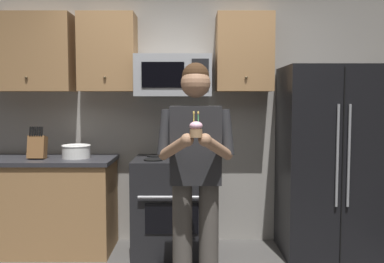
{
  "coord_description": "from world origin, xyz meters",
  "views": [
    {
      "loc": [
        0.03,
        -2.73,
        1.48
      ],
      "look_at": [
        0.03,
        0.43,
        1.25
      ],
      "focal_mm": 39.77,
      "sensor_mm": 36.0,
      "label": 1
    }
  ],
  "objects": [
    {
      "name": "person",
      "position": [
        0.06,
        0.42,
        1.0
      ],
      "size": [
        0.6,
        0.48,
        1.76
      ],
      "color": "#4C4742",
      "rests_on": "ground"
    },
    {
      "name": "bowl_large_white",
      "position": [
        -1.1,
        1.38,
        0.99
      ],
      "size": [
        0.28,
        0.28,
        0.13
      ],
      "color": "white",
      "rests_on": "counter_left"
    },
    {
      "name": "knife_block",
      "position": [
        -1.45,
        1.33,
        1.04
      ],
      "size": [
        0.16,
        0.15,
        0.32
      ],
      "color": "brown",
      "rests_on": "counter_left"
    },
    {
      "name": "wall_back",
      "position": [
        0.0,
        1.75,
        1.3
      ],
      "size": [
        4.4,
        0.1,
        2.6
      ],
      "primitive_type": "cube",
      "color": "gray",
      "rests_on": "ground"
    },
    {
      "name": "oven_range",
      "position": [
        -0.15,
        1.36,
        0.46
      ],
      "size": [
        0.76,
        0.7,
        0.93
      ],
      "color": "black",
      "rests_on": "ground"
    },
    {
      "name": "cabinet_row_upper",
      "position": [
        -0.72,
        1.53,
        1.95
      ],
      "size": [
        2.78,
        0.36,
        0.76
      ],
      "color": "#9E7247"
    },
    {
      "name": "refrigerator",
      "position": [
        1.35,
        1.32,
        0.9
      ],
      "size": [
        0.9,
        0.75,
        1.8
      ],
      "color": "black",
      "rests_on": "ground"
    },
    {
      "name": "counter_left",
      "position": [
        -1.45,
        1.38,
        0.46
      ],
      "size": [
        1.44,
        0.66,
        0.92
      ],
      "color": "#9E7247",
      "rests_on": "ground"
    },
    {
      "name": "microwave",
      "position": [
        -0.15,
        1.48,
        1.72
      ],
      "size": [
        0.74,
        0.41,
        0.4
      ],
      "color": "#9EA0A5"
    },
    {
      "name": "cupcake",
      "position": [
        0.06,
        0.09,
        1.29
      ],
      "size": [
        0.09,
        0.09,
        0.17
      ],
      "color": "#A87F56"
    }
  ]
}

